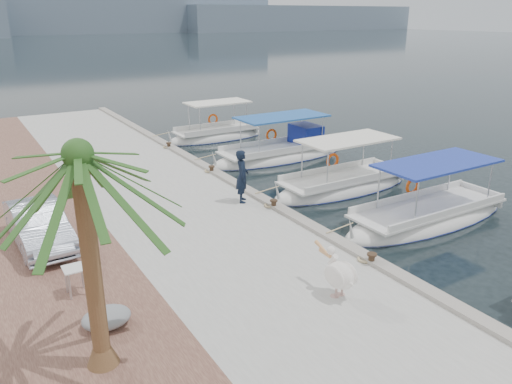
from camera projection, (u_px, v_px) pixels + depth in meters
The scene contains 16 objects.
ground at pixel (306, 234), 17.16m from camera, with size 400.00×400.00×0.00m, color black.
concrete_quay at pixel (169, 199), 19.63m from camera, with size 6.00×40.00×0.50m, color #A3A39E.
quay_curb at pixel (231, 180), 20.89m from camera, with size 0.44×40.00×0.12m, color gray.
cobblestone_strip at pixel (33, 226), 17.19m from camera, with size 4.00×40.00×0.50m, color brown.
distant_hills at pixel (54, 13), 191.26m from camera, with size 330.00×60.00×18.00m.
fishing_caique_b at pixel (427, 218), 18.12m from camera, with size 7.66×2.34×2.83m.
fishing_caique_c at pixel (342, 187), 21.41m from camera, with size 6.96×2.29×2.83m.
fishing_caique_d at pixel (280, 155), 26.10m from camera, with size 7.77×2.46×2.83m.
fishing_caique_e at pixel (216, 137), 30.22m from camera, with size 6.22×2.11×2.83m.
mooring_bollards at pixel (274, 203), 17.96m from camera, with size 0.28×20.28×0.33m.
pelican at pixel (339, 274), 12.24m from camera, with size 0.56×1.52×1.19m.
fisherman at pixel (242, 176), 18.38m from camera, with size 0.72×0.47×1.98m, color black.
date_palm at pixel (78, 157), 8.58m from camera, with size 4.60×4.60×5.25m.
parked_car at pixel (39, 225), 14.97m from camera, with size 1.38×3.95×1.30m, color #B3BBCC.
tarp_bundle at pixel (106, 318), 11.17m from camera, with size 1.10×0.90×0.40m, color gray.
folding_table at pixel (75, 275), 12.35m from camera, with size 0.55×0.55×0.73m.
Camera 1 is at (-9.62, -12.51, 7.11)m, focal length 35.00 mm.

